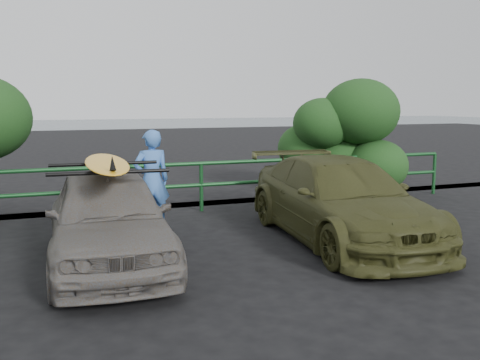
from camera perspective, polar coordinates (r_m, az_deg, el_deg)
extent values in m
plane|color=black|center=(6.35, 0.28, -12.51)|extent=(80.00, 80.00, 0.00)
plane|color=#535F65|center=(65.61, -18.98, 5.89)|extent=(200.00, 200.00, 0.00)
imported|color=#615C56|center=(7.62, -13.87, -3.95)|extent=(1.79, 4.02, 1.34)
imported|color=#3C3E1B|center=(8.90, 10.63, -2.10)|extent=(2.24, 4.76, 1.34)
imported|color=#4073C2|center=(9.59, -9.41, 0.01)|extent=(0.68, 0.48, 1.78)
ellipsoid|color=#FFB01A|center=(7.50, -14.08, 1.77)|extent=(0.70, 2.73, 0.08)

